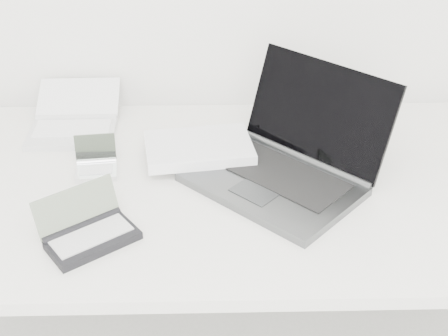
{
  "coord_description": "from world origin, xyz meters",
  "views": [
    {
      "loc": [
        -0.06,
        0.32,
        1.54
      ],
      "look_at": [
        -0.03,
        1.51,
        0.79
      ],
      "focal_mm": 50.0,
      "sensor_mm": 36.0,
      "label": 1
    }
  ],
  "objects_px": {
    "netbook_open_white": "(74,123)",
    "palmtop_charcoal": "(88,232)",
    "desk": "(236,196)",
    "laptop_large": "(260,158)"
  },
  "relations": [
    {
      "from": "laptop_large",
      "to": "netbook_open_white",
      "type": "distance_m",
      "value": 0.54
    },
    {
      "from": "netbook_open_white",
      "to": "laptop_large",
      "type": "bearing_deg",
      "value": -26.39
    },
    {
      "from": "netbook_open_white",
      "to": "palmtop_charcoal",
      "type": "relative_size",
      "value": 1.32
    },
    {
      "from": "laptop_large",
      "to": "netbook_open_white",
      "type": "relative_size",
      "value": 2.07
    },
    {
      "from": "desk",
      "to": "palmtop_charcoal",
      "type": "bearing_deg",
      "value": -145.56
    },
    {
      "from": "desk",
      "to": "netbook_open_white",
      "type": "relative_size",
      "value": 5.54
    },
    {
      "from": "desk",
      "to": "netbook_open_white",
      "type": "height_order",
      "value": "netbook_open_white"
    },
    {
      "from": "desk",
      "to": "laptop_large",
      "type": "distance_m",
      "value": 0.11
    },
    {
      "from": "desk",
      "to": "laptop_large",
      "type": "bearing_deg",
      "value": 29.32
    },
    {
      "from": "netbook_open_white",
      "to": "palmtop_charcoal",
      "type": "xyz_separation_m",
      "value": [
        0.12,
        -0.48,
        0.0
      ]
    }
  ]
}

